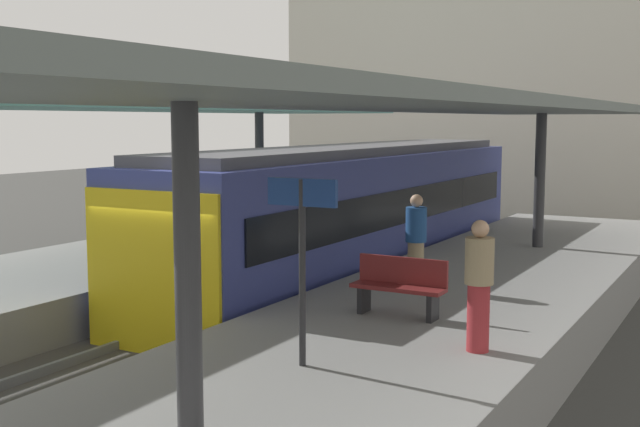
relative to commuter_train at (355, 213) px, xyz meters
name	(u,v)px	position (x,y,z in m)	size (l,w,h in m)	color
ground_plane	(196,350)	(0.00, -5.95, -1.73)	(80.00, 80.00, 0.00)	#383835
platform_left	(38,297)	(-3.80, -5.95, -1.23)	(4.40, 28.00, 1.00)	gray
platform_right	(404,353)	(3.80, -5.95, -1.23)	(4.40, 28.00, 1.00)	gray
track_ballast	(196,344)	(0.00, -5.95, -1.63)	(3.20, 28.00, 0.20)	#423F3D
rail_near_side	(163,329)	(-0.72, -5.95, -1.46)	(0.08, 28.00, 0.14)	slate
rail_far_side	(231,340)	(0.72, -5.95, -1.46)	(0.08, 28.00, 0.14)	slate
commuter_train	(355,213)	(0.00, 0.00, 0.00)	(2.78, 14.13, 3.10)	#38428C
canopy_left	(86,108)	(-3.80, -4.55, 2.40)	(4.18, 21.00, 3.25)	#333335
canopy_right	(442,107)	(3.80, -4.55, 2.35)	(4.18, 21.00, 3.19)	#333335
platform_bench	(400,285)	(3.63, -5.74, -0.26)	(1.40, 0.41, 0.86)	black
platform_sign	(302,229)	(3.61, -8.52, 0.90)	(0.90, 0.08, 2.21)	#262628
passenger_near_bench	(416,240)	(3.09, -3.80, 0.11)	(0.36, 0.36, 1.62)	#998460
passenger_mid_platform	(479,284)	(5.22, -6.94, 0.13)	(0.36, 0.36, 1.65)	maroon
station_building_backdrop	(534,77)	(0.46, 14.05, 3.77)	(18.00, 6.00, 11.00)	beige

